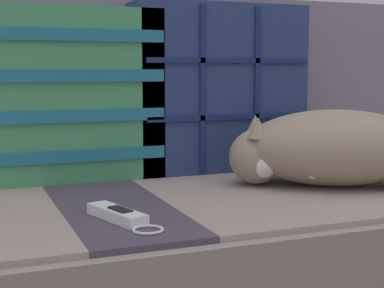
% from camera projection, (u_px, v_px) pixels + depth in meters
% --- Properties ---
extents(couch, '(1.86, 0.78, 0.37)m').
position_uv_depth(couch, '(191.00, 273.00, 1.25)').
color(couch, brown).
rests_on(couch, ground_plane).
extents(sofa_backrest, '(1.82, 0.14, 0.42)m').
position_uv_depth(sofa_backrest, '(145.00, 81.00, 1.50)').
color(sofa_backrest, slate).
rests_on(sofa_backrest, couch).
extents(throw_pillow_quilted, '(0.42, 0.14, 0.40)m').
position_uv_depth(throw_pillow_quilted, '(218.00, 88.00, 1.42)').
color(throw_pillow_quilted, navy).
rests_on(throw_pillow_quilted, couch).
extents(throw_pillow_striped, '(0.42, 0.14, 0.38)m').
position_uv_depth(throw_pillow_striped, '(65.00, 95.00, 1.28)').
color(throw_pillow_striped, '#3D8956').
rests_on(throw_pillow_striped, couch).
extents(sleeping_cat, '(0.46, 0.35, 0.16)m').
position_uv_depth(sleeping_cat, '(327.00, 149.00, 1.23)').
color(sleeping_cat, gray).
rests_on(sleeping_cat, couch).
extents(game_remote_far, '(0.09, 0.19, 0.02)m').
position_uv_depth(game_remote_far, '(119.00, 215.00, 0.95)').
color(game_remote_far, white).
rests_on(game_remote_far, couch).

